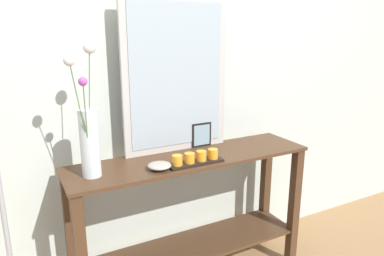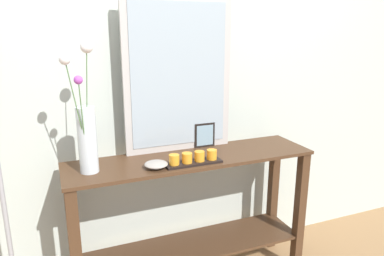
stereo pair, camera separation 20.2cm
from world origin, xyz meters
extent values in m
cube|color=beige|center=(0.00, 0.31, 1.35)|extent=(6.40, 0.08, 2.70)
cube|color=#472D1C|center=(0.00, 0.00, 0.83)|extent=(1.45, 0.37, 0.02)
cube|color=#472D1C|center=(0.00, 0.00, 0.25)|extent=(1.39, 0.33, 0.02)
cube|color=#472D1C|center=(0.69, -0.15, 0.41)|extent=(0.06, 0.06, 0.82)
cube|color=#472D1C|center=(-0.69, 0.15, 0.41)|extent=(0.06, 0.06, 0.82)
cube|color=#472D1C|center=(0.69, 0.15, 0.41)|extent=(0.06, 0.06, 0.82)
cube|color=#B7B2AD|center=(-0.02, 0.16, 1.29)|extent=(0.66, 0.03, 0.91)
cube|color=#9EADB7|center=(-0.02, 0.14, 1.29)|extent=(0.58, 0.00, 0.83)
cylinder|color=silver|center=(-0.58, -0.02, 1.01)|extent=(0.10, 0.10, 0.34)
cylinder|color=#4C753D|center=(-0.60, -0.06, 1.09)|extent=(0.02, 0.09, 0.47)
sphere|color=#B24CB7|center=(-0.60, -0.11, 1.33)|extent=(0.04, 0.04, 0.04)
cylinder|color=#4C753D|center=(-0.61, -0.06, 1.14)|extent=(0.09, 0.09, 0.56)
sphere|color=silver|center=(-0.65, -0.10, 1.42)|extent=(0.05, 0.05, 0.05)
cylinder|color=#4C753D|center=(-0.57, -0.02, 1.17)|extent=(0.04, 0.03, 0.61)
sphere|color=silver|center=(-0.55, -0.03, 1.47)|extent=(0.06, 0.06, 0.06)
cube|color=black|center=(-0.04, -0.11, 0.85)|extent=(0.32, 0.09, 0.01)
cylinder|color=orange|center=(-0.15, -0.11, 0.88)|extent=(0.06, 0.06, 0.05)
cylinder|color=orange|center=(-0.07, -0.11, 0.88)|extent=(0.06, 0.06, 0.05)
cylinder|color=orange|center=(0.00, -0.11, 0.88)|extent=(0.06, 0.06, 0.05)
cylinder|color=orange|center=(0.07, -0.11, 0.88)|extent=(0.06, 0.06, 0.05)
cube|color=black|center=(0.14, 0.14, 0.92)|extent=(0.13, 0.01, 0.15)
cube|color=#7E9DAD|center=(0.14, 0.14, 0.92)|extent=(0.11, 0.00, 0.13)
cylinder|color=#9E9389|center=(-0.24, -0.10, 0.84)|extent=(0.05, 0.05, 0.01)
ellipsoid|color=#9E9389|center=(-0.24, -0.10, 0.86)|extent=(0.13, 0.13, 0.03)
cylinder|color=#9E9EA3|center=(-0.99, -0.03, 0.83)|extent=(0.02, 0.02, 1.62)
camera|label=1|loc=(-0.92, -1.73, 1.54)|focal=33.44mm
camera|label=2|loc=(-0.73, -1.81, 1.54)|focal=33.44mm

